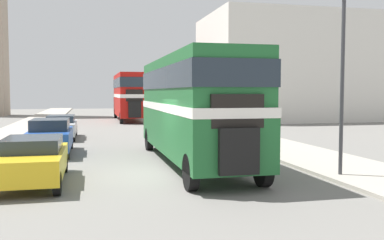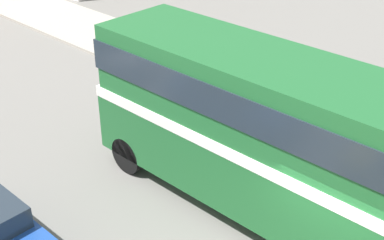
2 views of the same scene
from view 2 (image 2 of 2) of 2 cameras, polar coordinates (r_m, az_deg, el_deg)
name	(u,v)px [view 2 (image 2 of 2)]	position (r m, az deg, el deg)	size (l,w,h in m)	color
double_decker_bus	(290,136)	(11.79, 10.40, -1.68)	(2.45, 10.58, 4.00)	#1E602D
pedestrian_walking	(169,34)	(21.30, -2.48, 9.11)	(0.33, 0.33, 1.62)	#282833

